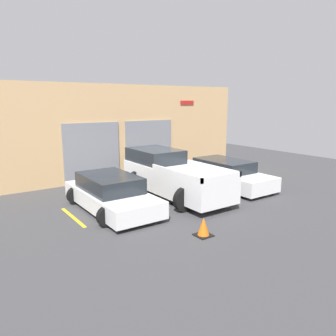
# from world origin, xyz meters

# --- Properties ---
(ground_plane) EXTENTS (28.00, 28.00, 0.00)m
(ground_plane) POSITION_xyz_m (0.00, 0.00, 0.00)
(ground_plane) COLOR #3D3D3F
(shophouse_building) EXTENTS (14.02, 0.68, 4.60)m
(shophouse_building) POSITION_xyz_m (-0.01, 3.29, 2.27)
(shophouse_building) COLOR tan
(shophouse_building) RESTS_ON ground
(pickup_truck) EXTENTS (2.47, 5.33, 1.78)m
(pickup_truck) POSITION_xyz_m (0.00, -0.96, 0.86)
(pickup_truck) COLOR white
(pickup_truck) RESTS_ON ground
(sedan_white) EXTENTS (2.18, 4.60, 1.22)m
(sedan_white) POSITION_xyz_m (2.80, -1.18, 0.57)
(sedan_white) COLOR white
(sedan_white) RESTS_ON ground
(sedan_side) EXTENTS (2.25, 4.51, 1.24)m
(sedan_side) POSITION_xyz_m (-2.80, -1.18, 0.58)
(sedan_side) COLOR white
(sedan_side) RESTS_ON ground
(parking_stripe_far_left) EXTENTS (0.12, 2.20, 0.01)m
(parking_stripe_far_left) POSITION_xyz_m (-4.21, -1.21, 0.00)
(parking_stripe_far_left) COLOR gold
(parking_stripe_far_left) RESTS_ON ground
(parking_stripe_left) EXTENTS (0.12, 2.20, 0.01)m
(parking_stripe_left) POSITION_xyz_m (-1.40, -1.21, 0.00)
(parking_stripe_left) COLOR gold
(parking_stripe_left) RESTS_ON ground
(parking_stripe_centre) EXTENTS (0.12, 2.20, 0.01)m
(parking_stripe_centre) POSITION_xyz_m (1.40, -1.21, 0.00)
(parking_stripe_centre) COLOR gold
(parking_stripe_centre) RESTS_ON ground
(parking_stripe_right) EXTENTS (0.12, 2.20, 0.01)m
(parking_stripe_right) POSITION_xyz_m (4.21, -1.21, 0.00)
(parking_stripe_right) COLOR gold
(parking_stripe_right) RESTS_ON ground
(traffic_cone) EXTENTS (0.47, 0.47, 0.55)m
(traffic_cone) POSITION_xyz_m (-1.65, -4.85, 0.25)
(traffic_cone) COLOR black
(traffic_cone) RESTS_ON ground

